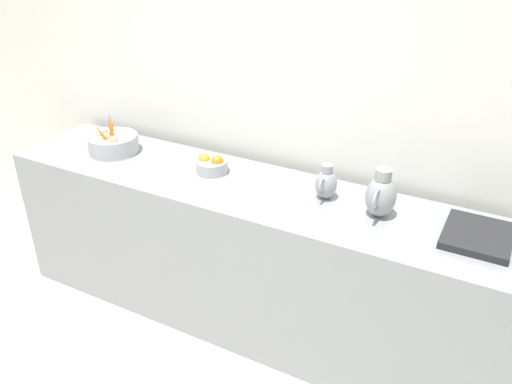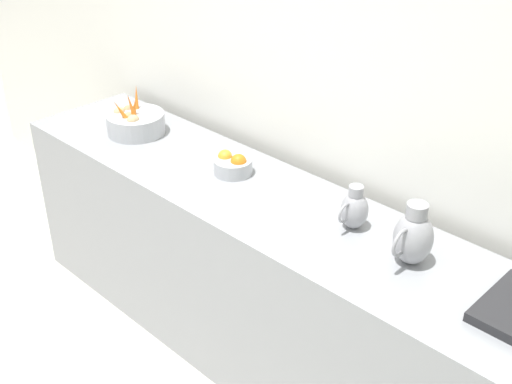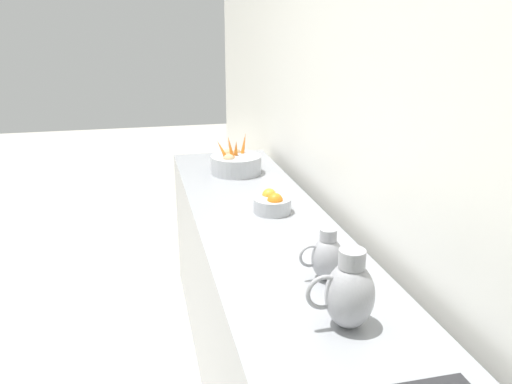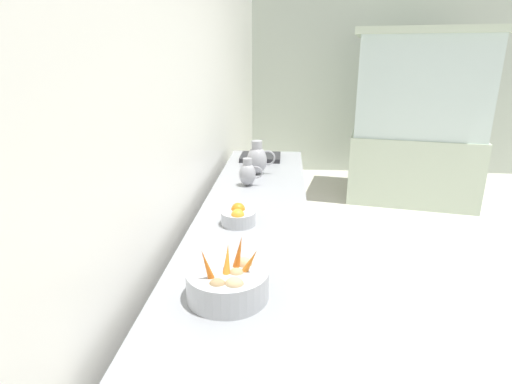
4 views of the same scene
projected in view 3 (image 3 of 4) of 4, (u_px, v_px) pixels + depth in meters
name	position (u px, v px, depth m)	size (l,w,h in m)	color
tile_wall_left	(442.00, 121.00, 1.67)	(0.10, 7.64, 3.00)	white
prep_counter	(273.00, 327.00, 2.37)	(0.63, 2.99, 0.93)	gray
vegetable_colander	(236.00, 163.00, 3.10)	(0.31, 0.31, 0.24)	#ADAFB5
orange_bowl	(272.00, 203.00, 2.47)	(0.18, 0.18, 0.11)	#ADAFB5
metal_pitcher_tall	(349.00, 293.00, 1.53)	(0.21, 0.15, 0.25)	#939399
metal_pitcher_short	(327.00, 257.00, 1.83)	(0.16, 0.11, 0.19)	#939399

